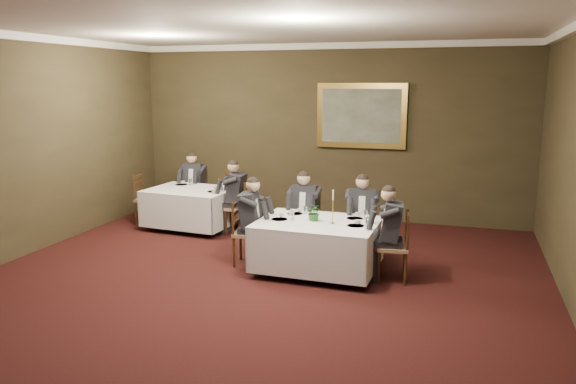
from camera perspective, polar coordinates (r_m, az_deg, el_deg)
The scene contains 25 objects.
ground at distance 7.18m, azimuth -5.90°, elevation -11.51°, with size 10.00×10.00×0.00m, color black.
ceiling at distance 6.67m, azimuth -6.53°, elevation 17.47°, with size 8.00×10.00×0.10m, color silver.
back_wall at distance 11.42m, azimuth 3.97°, elevation 6.07°, with size 8.00×0.10×3.50m, color #322A19.
crown_molding at distance 6.66m, azimuth -6.51°, elevation 16.96°, with size 8.00×10.00×0.12m.
table_main at distance 8.24m, azimuth 3.01°, elevation -5.13°, with size 1.78×1.38×0.67m.
table_second at distance 10.81m, azimuth -9.77°, elevation -1.34°, with size 1.69×1.34×0.67m.
chair_main_backleft at distance 9.24m, azimuth 1.75°, elevation -4.37°, with size 0.46×0.44×1.00m.
diner_main_backleft at distance 9.17m, azimuth 1.74°, elevation -3.02°, with size 0.43×0.50×1.35m.
chair_main_backright at distance 9.02m, azimuth 7.46°, elevation -4.86°, with size 0.49×0.48×1.00m.
diner_main_backright at distance 8.95m, azimuth 7.49°, elevation -3.48°, with size 0.46×0.53×1.35m.
chair_main_endleft at distance 8.64m, azimuth -4.09°, elevation -5.50°, with size 0.47×0.49×1.00m.
diner_main_endleft at distance 8.58m, azimuth -4.04°, elevation -4.05°, with size 0.53×0.46×1.35m.
chair_main_endright at distance 8.07m, azimuth 10.62°, elevation -6.89°, with size 0.47×0.49×1.00m.
diner_main_endright at distance 8.00m, azimuth 10.60°, elevation -5.34°, with size 0.53×0.46×1.35m.
chair_sec_backleft at distance 11.74m, azimuth -9.41°, elevation -1.16°, with size 0.45×0.43×1.00m.
diner_sec_backleft at distance 11.69m, azimuth -9.47°, elevation -0.07°, with size 0.42×0.49×1.35m.
chair_sec_backright at distance 11.33m, azimuth -5.73°, elevation -1.51°, with size 0.45×0.43×1.00m.
chair_sec_endright at distance 10.36m, azimuth -5.00°, elevation -2.70°, with size 0.45×0.47×1.00m.
diner_sec_endright at distance 10.31m, azimuth -5.08°, elevation -1.46°, with size 0.51×0.44×1.35m.
chair_sec_endleft at distance 11.40m, azimuth -14.05°, elevation -1.71°, with size 0.48×0.49×1.00m.
centerpiece at distance 8.17m, azimuth 2.71°, elevation -1.99°, with size 0.25×0.21×0.27m, color #2D5926.
candlestick at distance 8.03m, azimuth 4.57°, elevation -1.91°, with size 0.07×0.07×0.50m.
place_setting_table_main at distance 8.64m, azimuth 1.10°, elevation -1.98°, with size 0.33×0.31×0.14m.
place_setting_table_second at distance 11.24m, azimuth -10.48°, elevation 0.92°, with size 0.33×0.31×0.14m.
painting at distance 11.19m, azimuth 7.45°, elevation 7.68°, with size 1.77×0.09×1.27m.
Camera 1 is at (2.68, -6.06, 2.76)m, focal length 35.00 mm.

